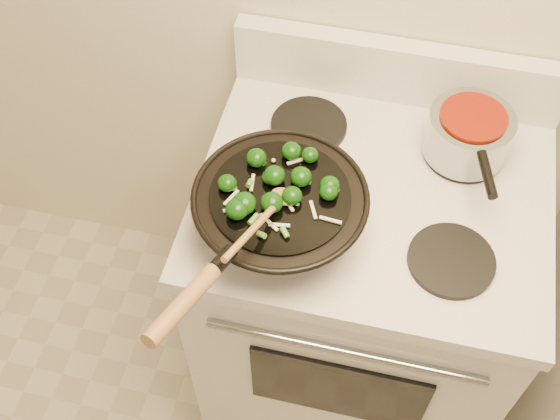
# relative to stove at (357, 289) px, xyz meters

# --- Properties ---
(stove) EXTENTS (0.78, 0.67, 1.08)m
(stove) POSITION_rel_stove_xyz_m (0.00, 0.00, 0.00)
(stove) COLOR silver
(stove) RESTS_ON ground
(wok) EXTENTS (0.36, 0.58, 0.20)m
(wok) POSITION_rel_stove_xyz_m (-0.18, -0.16, 0.52)
(wok) COLOR black
(wok) RESTS_ON stove
(stirfry) EXTENTS (0.26, 0.24, 0.04)m
(stirfry) POSITION_rel_stove_xyz_m (-0.19, -0.14, 0.59)
(stirfry) COLOR #0E3908
(stirfry) RESTS_ON wok
(wooden_spoon) EXTENTS (0.10, 0.24, 0.08)m
(wooden_spoon) POSITION_rel_stove_xyz_m (-0.19, -0.22, 0.60)
(wooden_spoon) COLOR #9D6D3D
(wooden_spoon) RESTS_ON wok
(saucepan) EXTENTS (0.19, 0.30, 0.11)m
(saucepan) POSITION_rel_stove_xyz_m (0.18, 0.15, 0.52)
(saucepan) COLOR #95989D
(saucepan) RESTS_ON stove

